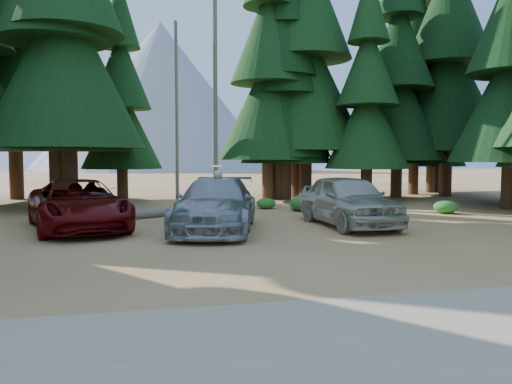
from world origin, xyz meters
TOP-DOWN VIEW (x-y plane):
  - ground at (0.00, 0.00)m, footprint 160.00×160.00m
  - gravel_strip at (0.00, -6.50)m, footprint 26.00×3.50m
  - forest_belt_north at (0.00, 15.00)m, footprint 36.00×7.00m
  - snag_front at (0.80, 14.50)m, footprint 0.24×0.24m
  - snag_back at (-1.20, 16.00)m, footprint 0.20×0.20m
  - mountain_peak at (-2.59, 88.23)m, footprint 48.00×50.00m
  - red_pickup at (-5.16, 4.78)m, footprint 4.27×6.55m
  - silver_minivan_center at (-0.70, 3.52)m, footprint 3.87×6.38m
  - silver_minivan_right at (4.00, 3.71)m, footprint 2.29×5.39m
  - frisbee_player at (-0.55, 4.40)m, footprint 0.73×0.55m
  - log_left at (-3.57, 7.10)m, footprint 4.08×2.73m
  - log_mid at (-1.40, 7.69)m, footprint 2.31×2.28m
  - log_right at (6.13, 9.52)m, footprint 5.24×1.30m
  - shrub_far_left at (-6.99, 9.72)m, footprint 1.16×1.16m
  - shrub_left at (-5.61, 7.53)m, footprint 0.95×0.95m
  - shrub_center_left at (-1.26, 10.00)m, footprint 0.97×0.97m
  - shrub_center_right at (2.56, 10.00)m, footprint 0.92×0.92m
  - shrub_right at (5.39, 8.35)m, footprint 1.09×1.09m
  - shrub_far_right at (4.02, 8.64)m, footprint 1.35×1.35m
  - shrub_edge_east at (9.66, 6.46)m, footprint 1.03×1.03m

SIDE VIEW (x-z plane):
  - ground at x=0.00m, z-range 0.00..0.00m
  - forest_belt_north at x=0.00m, z-range -11.00..11.00m
  - gravel_strip at x=0.00m, z-range 0.00..0.01m
  - log_mid at x=-1.40m, z-range 0.00..0.25m
  - log_left at x=-3.57m, z-range 0.00..0.33m
  - log_right at x=6.13m, z-range 0.00..0.34m
  - shrub_center_right at x=2.56m, z-range 0.00..0.51m
  - shrub_left at x=-5.61m, z-range 0.00..0.52m
  - shrub_center_left at x=-1.26m, z-range 0.00..0.53m
  - shrub_edge_east at x=9.66m, z-range 0.00..0.57m
  - shrub_right at x=5.39m, z-range 0.00..0.60m
  - shrub_far_left at x=-6.99m, z-range 0.00..0.64m
  - shrub_far_right at x=4.02m, z-range 0.00..0.74m
  - red_pickup at x=-5.16m, z-range 0.00..1.68m
  - silver_minivan_center at x=-0.70m, z-range 0.00..1.73m
  - silver_minivan_right at x=4.00m, z-range 0.00..1.82m
  - frisbee_player at x=-0.55m, z-range 0.09..2.06m
  - snag_back at x=-1.20m, z-range 0.00..10.00m
  - snag_front at x=0.80m, z-range 0.00..12.00m
  - mountain_peak at x=-2.59m, z-range -1.29..26.71m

